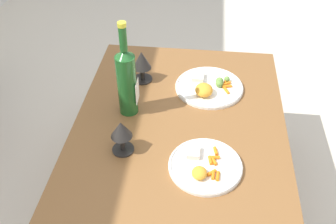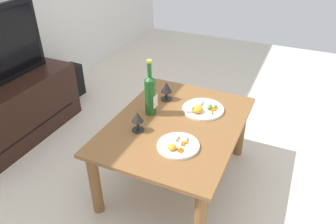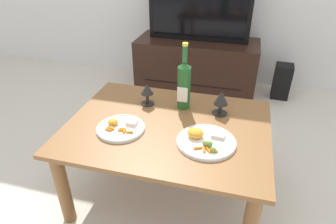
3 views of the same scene
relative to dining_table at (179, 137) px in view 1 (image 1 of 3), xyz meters
name	(u,v)px [view 1 (image 1 of 3)]	position (x,y,z in m)	size (l,w,h in m)	color
ground_plane	(178,198)	(0.00, 0.00, -0.41)	(6.40, 6.40, 0.00)	beige
dining_table	(179,137)	(0.00, 0.00, 0.00)	(1.09, 0.83, 0.50)	brown
wine_bottle	(127,80)	(0.04, 0.21, 0.24)	(0.08, 0.08, 0.39)	#1E5923
goblet_left	(121,132)	(-0.18, 0.19, 0.18)	(0.08, 0.08, 0.13)	black
goblet_right	(142,62)	(0.26, 0.19, 0.18)	(0.09, 0.09, 0.14)	black
dinner_plate_left	(205,165)	(-0.23, -0.11, 0.10)	(0.26, 0.26, 0.04)	white
dinner_plate_right	(209,87)	(0.22, -0.11, 0.10)	(0.30, 0.30, 0.06)	white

